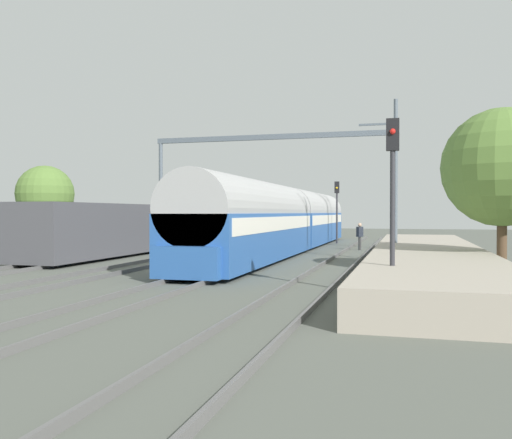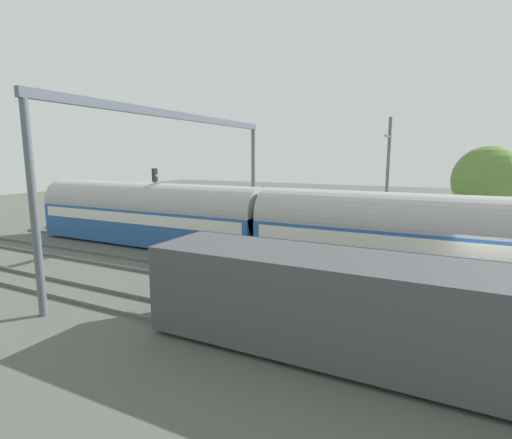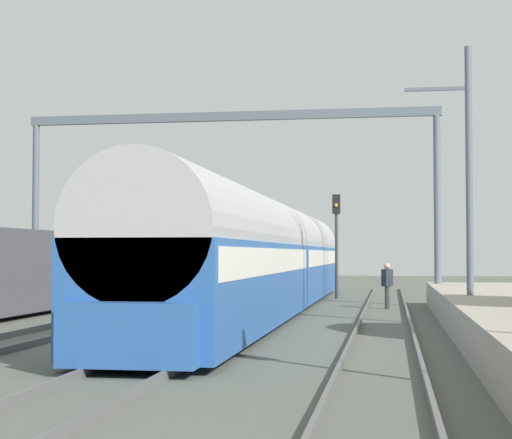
# 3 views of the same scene
# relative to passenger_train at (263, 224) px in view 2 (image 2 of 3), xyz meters

# --- Properties ---
(ground) EXTENTS (120.00, 120.00, 0.00)m
(ground) POSITION_rel_passenger_train_xyz_m (-2.11, -10.54, -1.97)
(ground) COLOR #53584F
(track_far_west) EXTENTS (1.52, 60.00, 0.16)m
(track_far_west) POSITION_rel_passenger_train_xyz_m (-8.42, -10.54, -1.89)
(track_far_west) COLOR #5C5B5A
(track_far_west) RESTS_ON ground
(track_west) EXTENTS (1.51, 60.00, 0.16)m
(track_west) POSITION_rel_passenger_train_xyz_m (-4.21, -10.54, -1.89)
(track_west) COLOR #5C5B5A
(track_west) RESTS_ON ground
(track_east) EXTENTS (1.51, 60.00, 0.16)m
(track_east) POSITION_rel_passenger_train_xyz_m (0.00, -10.54, -1.89)
(track_east) COLOR #5C5B5A
(track_east) RESTS_ON ground
(track_far_east) EXTENTS (1.52, 60.00, 0.16)m
(track_far_east) POSITION_rel_passenger_train_xyz_m (4.21, -10.54, -1.89)
(track_far_east) COLOR #5C5B5A
(track_far_east) RESTS_ON ground
(platform) EXTENTS (4.40, 28.00, 0.90)m
(platform) POSITION_rel_passenger_train_xyz_m (8.03, -8.54, -1.52)
(platform) COLOR #A39989
(platform) RESTS_ON ground
(passenger_train) EXTENTS (2.93, 32.85, 3.82)m
(passenger_train) POSITION_rel_passenger_train_xyz_m (0.00, 0.00, 0.00)
(passenger_train) COLOR #28569E
(passenger_train) RESTS_ON ground
(freight_car) EXTENTS (2.80, 13.00, 2.70)m
(freight_car) POSITION_rel_passenger_train_xyz_m (-8.42, -7.23, -0.50)
(freight_car) COLOR #47474C
(freight_car) RESTS_ON ground
(person_crossing) EXTENTS (0.44, 0.46, 1.73)m
(person_crossing) POSITION_rel_passenger_train_xyz_m (4.25, 2.04, -0.94)
(person_crossing) COLOR #343434
(person_crossing) RESTS_ON ground
(railway_signal_far) EXTENTS (0.36, 0.30, 4.80)m
(railway_signal_far) POSITION_rel_passenger_train_xyz_m (1.92, 9.14, 1.12)
(railway_signal_far) COLOR #2D2D33
(railway_signal_far) RESTS_ON ground
(catenary_gantry) EXTENTS (17.03, 0.28, 7.86)m
(catenary_gantry) POSITION_rel_passenger_train_xyz_m (-2.11, 3.74, 3.96)
(catenary_gantry) COLOR #535E69
(catenary_gantry) RESTS_ON ground
(catenary_pole_east_mid) EXTENTS (1.90, 0.20, 8.00)m
(catenary_pole_east_mid) POSITION_rel_passenger_train_xyz_m (6.56, -5.49, 2.18)
(catenary_pole_east_mid) COLOR #535E69
(catenary_pole_east_mid) RESTS_ON ground
(tree_east_background) EXTENTS (4.43, 4.43, 6.30)m
(tree_east_background) POSITION_rel_passenger_train_xyz_m (10.58, -11.26, 2.10)
(tree_east_background) COLOR #4C3826
(tree_east_background) RESTS_ON ground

